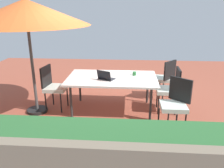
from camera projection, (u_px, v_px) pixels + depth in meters
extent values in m
cube|color=#9E4C38|center=(112.00, 110.00, 5.21)|extent=(10.00, 10.00, 0.02)
cube|color=white|center=(112.00, 78.00, 4.97)|extent=(1.93, 1.19, 0.04)
cylinder|color=#333333|center=(148.00, 89.00, 5.45)|extent=(0.05, 0.05, 0.71)
cylinder|color=#333333|center=(80.00, 87.00, 5.57)|extent=(0.05, 0.05, 0.71)
cylinder|color=#333333|center=(151.00, 104.00, 4.62)|extent=(0.05, 0.05, 0.71)
cylinder|color=#333333|center=(71.00, 101.00, 4.73)|extent=(0.05, 0.05, 0.71)
cylinder|color=#4C4C4C|center=(32.00, 61.00, 4.72)|extent=(0.06, 0.06, 2.30)
cone|color=orange|center=(26.00, 12.00, 4.41)|extent=(2.48, 2.48, 0.49)
cylinder|color=black|center=(38.00, 110.00, 5.09)|extent=(0.44, 0.44, 0.06)
cube|color=silver|center=(167.00, 90.00, 4.96)|extent=(0.46, 0.46, 0.08)
cube|color=black|center=(178.00, 79.00, 4.86)|extent=(0.05, 0.44, 0.45)
cylinder|color=black|center=(157.00, 98.00, 5.24)|extent=(0.03, 0.03, 0.45)
cylinder|color=black|center=(158.00, 105.00, 4.90)|extent=(0.03, 0.03, 0.45)
cylinder|color=black|center=(173.00, 99.00, 5.20)|extent=(0.03, 0.03, 0.45)
cylinder|color=black|center=(176.00, 105.00, 4.86)|extent=(0.03, 0.03, 0.45)
cube|color=silver|center=(173.00, 106.00, 4.18)|extent=(0.46, 0.46, 0.08)
cube|color=black|center=(180.00, 90.00, 4.23)|extent=(0.36, 0.31, 0.45)
cylinder|color=black|center=(158.00, 119.00, 4.26)|extent=(0.03, 0.03, 0.45)
cylinder|color=black|center=(176.00, 126.00, 4.02)|extent=(0.03, 0.03, 0.45)
cylinder|color=black|center=(169.00, 113.00, 4.50)|extent=(0.03, 0.03, 0.45)
cylinder|color=black|center=(186.00, 119.00, 4.27)|extent=(0.03, 0.03, 0.45)
cube|color=silver|center=(162.00, 79.00, 5.74)|extent=(0.46, 0.46, 0.08)
cube|color=black|center=(170.00, 70.00, 5.51)|extent=(0.33, 0.34, 0.45)
cylinder|color=black|center=(160.00, 85.00, 6.07)|extent=(0.03, 0.03, 0.45)
cylinder|color=black|center=(151.00, 89.00, 5.84)|extent=(0.03, 0.03, 0.45)
cylinder|color=black|center=(171.00, 89.00, 5.82)|extent=(0.03, 0.03, 0.45)
cylinder|color=black|center=(163.00, 92.00, 5.59)|extent=(0.03, 0.03, 0.45)
cube|color=silver|center=(56.00, 88.00, 5.09)|extent=(0.46, 0.46, 0.08)
cube|color=black|center=(46.00, 76.00, 5.04)|extent=(0.10, 0.44, 0.45)
cylinder|color=black|center=(61.00, 103.00, 4.97)|extent=(0.03, 0.03, 0.45)
cylinder|color=black|center=(67.00, 97.00, 5.31)|extent=(0.03, 0.03, 0.45)
cylinder|color=black|center=(46.00, 102.00, 5.04)|extent=(0.03, 0.03, 0.45)
cylinder|color=black|center=(53.00, 96.00, 5.38)|extent=(0.03, 0.03, 0.45)
cube|color=#2D2D33|center=(107.00, 79.00, 4.85)|extent=(0.38, 0.34, 0.02)
cube|color=black|center=(104.00, 75.00, 4.72)|extent=(0.31, 0.19, 0.20)
cylinder|color=#286B33|center=(134.00, 74.00, 5.10)|extent=(0.08, 0.08, 0.08)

